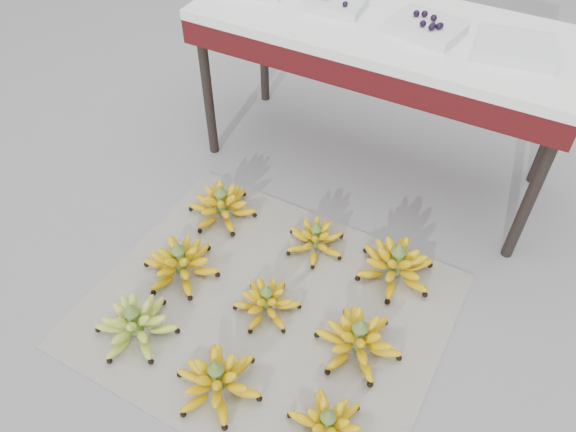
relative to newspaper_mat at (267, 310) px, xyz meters
The scene contains 15 objects.
ground 0.12m from the newspaper_mat, 13.44° to the left, with size 60.00×60.00×0.00m, color gray.
newspaper_mat is the anchor object (origin of this frame).
bunch_front_left 0.47m from the newspaper_mat, 139.20° to the right, with size 0.29×0.29×0.17m.
bunch_front_center 0.35m from the newspaper_mat, 87.03° to the right, with size 0.29×0.29×0.17m.
bunch_front_right 0.51m from the newspaper_mat, 38.85° to the right, with size 0.28×0.28×0.16m.
bunch_mid_left 0.38m from the newspaper_mat, behind, with size 0.35×0.35×0.18m.
bunch_mid_center 0.05m from the newspaper_mat, 10.31° to the right, with size 0.26×0.26×0.15m.
bunch_mid_right 0.36m from the newspaper_mat, ahead, with size 0.34×0.34×0.18m.
bunch_back_left 0.53m from the newspaper_mat, 140.44° to the left, with size 0.28×0.28×0.17m.
bunch_back_center 0.36m from the newspaper_mat, 85.90° to the left, with size 0.31×0.31×0.15m.
bunch_back_right 0.52m from the newspaper_mat, 46.03° to the left, with size 0.36×0.36×0.18m.
vendor_table 1.13m from the newspaper_mat, 88.80° to the left, with size 1.49×0.60×0.72m.
tray_left 1.20m from the newspaper_mat, 102.14° to the left, with size 0.23×0.17×0.06m.
tray_right 1.18m from the newspaper_mat, 79.07° to the left, with size 0.28×0.23×0.06m.
tray_far_right 1.27m from the newspaper_mat, 61.38° to the left, with size 0.30×0.24×0.04m.
Camera 1 is at (0.51, -1.04, 1.72)m, focal length 35.00 mm.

